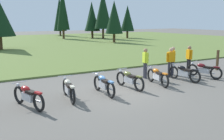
# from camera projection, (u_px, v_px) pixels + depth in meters

# --- Properties ---
(ground_plane) EXTENTS (140.00, 140.00, 0.00)m
(ground_plane) POSITION_uv_depth(u_px,v_px,m) (119.00, 92.00, 11.99)
(ground_plane) COLOR #605B54
(grass_moorland) EXTENTS (80.00, 44.00, 0.10)m
(grass_moorland) POSITION_uv_depth(u_px,v_px,m) (10.00, 45.00, 34.51)
(grass_moorland) COLOR #5B7033
(grass_moorland) RESTS_ON ground
(motorcycle_red) EXTENTS (0.82, 2.04, 0.88)m
(motorcycle_red) POSITION_uv_depth(u_px,v_px,m) (28.00, 96.00, 9.75)
(motorcycle_red) COLOR black
(motorcycle_red) RESTS_ON ground
(motorcycle_cream) EXTENTS (0.63, 2.09, 0.88)m
(motorcycle_cream) POSITION_uv_depth(u_px,v_px,m) (69.00, 89.00, 10.76)
(motorcycle_cream) COLOR black
(motorcycle_cream) RESTS_ON ground
(motorcycle_sky_blue) EXTENTS (0.62, 2.10, 0.88)m
(motorcycle_sky_blue) POSITION_uv_depth(u_px,v_px,m) (104.00, 84.00, 11.53)
(motorcycle_sky_blue) COLOR black
(motorcycle_sky_blue) RESTS_ON ground
(motorcycle_olive) EXTENTS (0.62, 2.10, 0.88)m
(motorcycle_olive) POSITION_uv_depth(u_px,v_px,m) (129.00, 79.00, 12.50)
(motorcycle_olive) COLOR black
(motorcycle_olive) RESTS_ON ground
(motorcycle_orange) EXTENTS (0.66, 2.08, 0.88)m
(motorcycle_orange) POSITION_uv_depth(u_px,v_px,m) (157.00, 76.00, 13.23)
(motorcycle_orange) COLOR black
(motorcycle_orange) RESTS_ON ground
(motorcycle_black) EXTENTS (0.62, 2.10, 0.88)m
(motorcycle_black) POSITION_uv_depth(u_px,v_px,m) (184.00, 73.00, 14.08)
(motorcycle_black) COLOR black
(motorcycle_black) RESTS_ON ground
(motorcycle_maroon) EXTENTS (0.79, 2.05, 0.88)m
(motorcycle_maroon) POSITION_uv_depth(u_px,v_px,m) (204.00, 70.00, 14.84)
(motorcycle_maroon) COLOR black
(motorcycle_maroon) RESTS_ON ground
(rider_near_row_end) EXTENTS (0.31, 0.53, 1.67)m
(rider_near_row_end) POSITION_uv_depth(u_px,v_px,m) (189.00, 58.00, 16.02)
(rider_near_row_end) COLOR black
(rider_near_row_end) RESTS_ON ground
(rider_with_back_turned) EXTENTS (0.45, 0.39, 1.67)m
(rider_with_back_turned) POSITION_uv_depth(u_px,v_px,m) (173.00, 59.00, 15.47)
(rider_with_back_turned) COLOR #2D2D38
(rider_with_back_turned) RESTS_ON ground
(rider_checking_bike) EXTENTS (0.30, 0.53, 1.67)m
(rider_checking_bike) POSITION_uv_depth(u_px,v_px,m) (145.00, 61.00, 14.60)
(rider_checking_bike) COLOR #2D2D38
(rider_checking_bike) RESTS_ON ground
(rider_in_hivis_vest) EXTENTS (0.53, 0.31, 1.67)m
(rider_in_hivis_vest) POSITION_uv_depth(u_px,v_px,m) (171.00, 61.00, 14.89)
(rider_in_hivis_vest) COLOR #2D2D38
(rider_in_hivis_vest) RESTS_ON ground
(trail_marker_post) EXTENTS (0.12, 0.12, 1.30)m
(trail_marker_post) POSITION_uv_depth(u_px,v_px,m) (218.00, 60.00, 17.09)
(trail_marker_post) COLOR #47331E
(trail_marker_post) RESTS_ON ground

